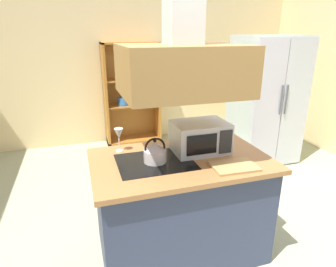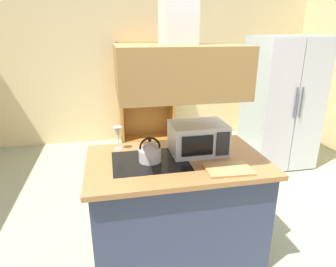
% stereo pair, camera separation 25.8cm
% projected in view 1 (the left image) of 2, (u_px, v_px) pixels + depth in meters
% --- Properties ---
extents(ground_plane, '(7.80, 7.80, 0.00)m').
position_uv_depth(ground_plane, '(193.00, 239.00, 2.80)').
color(ground_plane, '#979C7D').
extents(wall_back, '(6.00, 0.12, 2.70)m').
position_uv_depth(wall_back, '(130.00, 64.00, 5.06)').
color(wall_back, beige).
rests_on(wall_back, ground).
extents(kitchen_island, '(1.45, 0.90, 0.90)m').
position_uv_depth(kitchen_island, '(180.00, 206.00, 2.54)').
color(kitchen_island, '#323A55').
rests_on(kitchen_island, ground).
extents(range_hood, '(0.90, 0.70, 1.26)m').
position_uv_depth(range_hood, '(182.00, 53.00, 2.12)').
color(range_hood, olive).
extents(refrigerator, '(0.90, 0.77, 1.84)m').
position_uv_depth(refrigerator, '(266.00, 100.00, 4.33)').
color(refrigerator, '#AEBEBA').
rests_on(refrigerator, ground).
extents(dish_cabinet, '(0.93, 0.40, 1.72)m').
position_uv_depth(dish_cabinet, '(132.00, 100.00, 5.04)').
color(dish_cabinet, '#A16325').
rests_on(dish_cabinet, ground).
extents(kettle, '(0.18, 0.18, 0.20)m').
position_uv_depth(kettle, '(155.00, 152.00, 2.31)').
color(kettle, '#BBB7B5').
rests_on(kettle, kitchen_island).
extents(cutting_board, '(0.35, 0.26, 0.02)m').
position_uv_depth(cutting_board, '(234.00, 166.00, 2.24)').
color(cutting_board, '#B08550').
rests_on(cutting_board, kitchen_island).
extents(microwave, '(0.46, 0.35, 0.26)m').
position_uv_depth(microwave, '(200.00, 137.00, 2.50)').
color(microwave, '#B7BABF').
rests_on(microwave, kitchen_island).
extents(wine_glass_on_counter, '(0.08, 0.08, 0.21)m').
position_uv_depth(wine_glass_on_counter, '(119.00, 135.00, 2.50)').
color(wine_glass_on_counter, silver).
rests_on(wine_glass_on_counter, kitchen_island).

